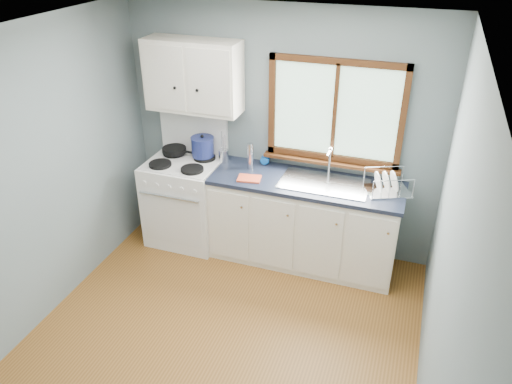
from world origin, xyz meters
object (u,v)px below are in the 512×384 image
(skillet, at_px, (174,150))
(utensil_crock, at_px, (224,156))
(base_cabinets, at_px, (303,225))
(sink, at_px, (324,189))
(stockpot, at_px, (203,146))
(dish_rack, at_px, (387,186))
(thermos, at_px, (250,156))
(gas_range, at_px, (186,198))

(skillet, distance_m, utensil_crock, 0.55)
(base_cabinets, relative_size, sink, 2.20)
(base_cabinets, distance_m, stockpot, 1.32)
(dish_rack, bearing_deg, thermos, 153.99)
(base_cabinets, height_order, dish_rack, dish_rack)
(base_cabinets, bearing_deg, thermos, 172.26)
(thermos, bearing_deg, utensil_crock, 168.65)
(gas_range, relative_size, skillet, 3.55)
(sink, xyz_separation_m, skillet, (-1.65, 0.11, 0.13))
(dish_rack, bearing_deg, sink, 159.66)
(base_cabinets, xyz_separation_m, stockpot, (-1.14, 0.13, 0.66))
(base_cabinets, xyz_separation_m, thermos, (-0.60, 0.08, 0.65))
(utensil_crock, xyz_separation_m, dish_rack, (1.67, -0.11, -0.02))
(gas_range, relative_size, sink, 1.62)
(sink, relative_size, thermos, 3.09)
(base_cabinets, height_order, stockpot, stockpot)
(skillet, bearing_deg, thermos, -2.16)
(base_cabinets, distance_m, thermos, 0.89)
(base_cabinets, bearing_deg, stockpot, 173.52)
(gas_range, bearing_deg, base_cabinets, 0.82)
(stockpot, distance_m, utensil_crock, 0.24)
(skillet, relative_size, thermos, 1.41)
(gas_range, distance_m, thermos, 0.91)
(base_cabinets, height_order, sink, sink)
(sink, relative_size, dish_rack, 1.75)
(gas_range, xyz_separation_m, utensil_crock, (0.39, 0.16, 0.50))
(stockpot, relative_size, dish_rack, 0.65)
(gas_range, xyz_separation_m, skillet, (-0.16, 0.13, 0.49))
(sink, height_order, skillet, sink)
(base_cabinets, height_order, thermos, thermos)
(base_cabinets, relative_size, stockpot, 5.96)
(stockpot, distance_m, thermos, 0.54)
(utensil_crock, bearing_deg, skillet, -176.63)
(stockpot, bearing_deg, thermos, -5.09)
(dish_rack, bearing_deg, skillet, 153.92)
(stockpot, distance_m, dish_rack, 1.90)
(gas_range, relative_size, dish_rack, 2.84)
(base_cabinets, relative_size, utensil_crock, 5.53)
(skillet, distance_m, dish_rack, 2.22)
(sink, relative_size, stockpot, 2.70)
(gas_range, bearing_deg, thermos, 8.12)
(sink, height_order, utensil_crock, utensil_crock)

